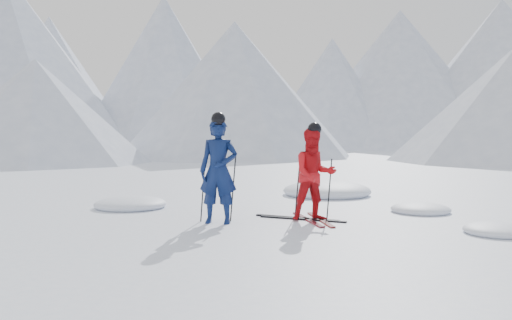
{
  "coord_description": "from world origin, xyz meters",
  "views": [
    {
      "loc": [
        -1.7,
        -10.33,
        1.67
      ],
      "look_at": [
        -1.96,
        0.5,
        1.1
      ],
      "focal_mm": 38.0,
      "sensor_mm": 36.0,
      "label": 1
    }
  ],
  "objects": [
    {
      "name": "pole_blue_left",
      "position": [
        -2.91,
        -0.42,
        0.64
      ],
      "size": [
        0.13,
        0.09,
        1.27
      ],
      "primitive_type": "cylinder",
      "rotation": [
        0.05,
        0.08,
        0.0
      ],
      "color": "black",
      "rests_on": "ground"
    },
    {
      "name": "ground",
      "position": [
        0.0,
        0.0,
        0.0
      ],
      "size": [
        160.0,
        160.0,
        0.0
      ],
      "primitive_type": "plane",
      "color": "white",
      "rests_on": "ground"
    },
    {
      "name": "pole_red_right",
      "position": [
        -0.55,
        -0.05,
        0.58
      ],
      "size": [
        0.12,
        0.08,
        1.15
      ],
      "primitive_type": "cylinder",
      "rotation": [
        -0.05,
        0.08,
        0.0
      ],
      "color": "black",
      "rests_on": "ground"
    },
    {
      "name": "skier_blue",
      "position": [
        -2.61,
        -0.57,
        0.96
      ],
      "size": [
        0.75,
        0.55,
        1.91
      ],
      "primitive_type": "imported",
      "rotation": [
        0.0,
        0.0,
        -0.13
      ],
      "color": "#0C1A48",
      "rests_on": "ground"
    },
    {
      "name": "mountain_range",
      "position": [
        5.71,
        35.31,
        6.72
      ],
      "size": [
        106.15,
        62.94,
        15.53
      ],
      "color": "#B2BCD1",
      "rests_on": "ground"
    },
    {
      "name": "skier_red",
      "position": [
        -0.85,
        -0.2,
        0.87
      ],
      "size": [
        0.96,
        0.81,
        1.73
      ],
      "primitive_type": "imported",
      "rotation": [
        0.0,
        0.0,
        0.2
      ],
      "color": "red",
      "rests_on": "ground"
    },
    {
      "name": "ski_loose_b",
      "position": [
        -1.06,
        -0.16,
        0.01
      ],
      "size": [
        1.61,
        0.73,
        0.03
      ],
      "primitive_type": "cube",
      "rotation": [
        0.0,
        0.0,
        1.18
      ],
      "color": "black",
      "rests_on": "ground"
    },
    {
      "name": "snow_lumps",
      "position": [
        -0.79,
        2.72,
        0.0
      ],
      "size": [
        8.13,
        7.04,
        0.51
      ],
      "color": "white",
      "rests_on": "ground"
    },
    {
      "name": "ski_loose_a",
      "position": [
        -1.16,
        -0.01,
        0.01
      ],
      "size": [
        1.59,
        0.78,
        0.03
      ],
      "primitive_type": "cube",
      "rotation": [
        0.0,
        0.0,
        1.15
      ],
      "color": "black",
      "rests_on": "ground"
    },
    {
      "name": "pole_blue_right",
      "position": [
        -2.36,
        -0.32,
        0.64
      ],
      "size": [
        0.13,
        0.08,
        1.27
      ],
      "primitive_type": "cylinder",
      "rotation": [
        -0.04,
        0.08,
        0.0
      ],
      "color": "black",
      "rests_on": "ground"
    },
    {
      "name": "pole_red_left",
      "position": [
        -1.15,
        0.05,
        0.58
      ],
      "size": [
        0.12,
        0.09,
        1.15
      ],
      "primitive_type": "cylinder",
      "rotation": [
        0.06,
        0.08,
        0.0
      ],
      "color": "black",
      "rests_on": "ground"
    },
    {
      "name": "ski_worn_left",
      "position": [
        -0.97,
        -0.2,
        0.01
      ],
      "size": [
        0.49,
        1.67,
        0.03
      ],
      "primitive_type": "cube",
      "rotation": [
        0.0,
        0.0,
        0.24
      ],
      "color": "black",
      "rests_on": "ground"
    },
    {
      "name": "ski_worn_right",
      "position": [
        -0.73,
        -0.2,
        0.01
      ],
      "size": [
        0.37,
        1.69,
        0.03
      ],
      "primitive_type": "cube",
      "rotation": [
        0.0,
        0.0,
        0.17
      ],
      "color": "black",
      "rests_on": "ground"
    }
  ]
}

